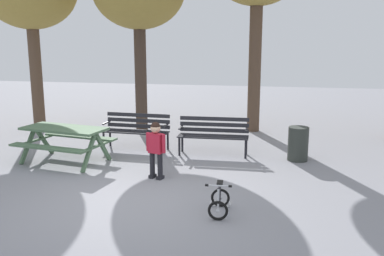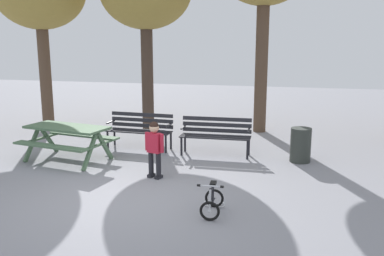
{
  "view_description": "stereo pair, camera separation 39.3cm",
  "coord_description": "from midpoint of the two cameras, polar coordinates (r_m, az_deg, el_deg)",
  "views": [
    {
      "loc": [
        2.28,
        -6.28,
        2.59
      ],
      "look_at": [
        0.64,
        1.86,
        0.85
      ],
      "focal_mm": 39.41,
      "sensor_mm": 36.0,
      "label": 1
    },
    {
      "loc": [
        2.67,
        -6.19,
        2.59
      ],
      "look_at": [
        0.64,
        1.86,
        0.85
      ],
      "focal_mm": 39.41,
      "sensor_mm": 36.0,
      "label": 2
    }
  ],
  "objects": [
    {
      "name": "ground",
      "position": [
        7.19,
        -9.65,
        -9.45
      ],
      "size": [
        36.0,
        36.0,
        0.0
      ],
      "primitive_type": "plane",
      "color": "gray"
    },
    {
      "name": "picnic_table",
      "position": [
        9.45,
        -18.03,
        -0.96
      ],
      "size": [
        2.01,
        1.63,
        0.79
      ],
      "color": "#4C6B4C",
      "rests_on": "ground"
    },
    {
      "name": "park_bench_far_left",
      "position": [
        10.24,
        -8.61,
        -0.02
      ],
      "size": [
        1.62,
        0.52,
        0.85
      ],
      "color": "#232328",
      "rests_on": "ground"
    },
    {
      "name": "park_bench_left",
      "position": [
        9.64,
        1.76,
        -0.63
      ],
      "size": [
        1.61,
        0.51,
        0.85
      ],
      "color": "#232328",
      "rests_on": "ground"
    },
    {
      "name": "child_standing",
      "position": [
        7.96,
        -6.33,
        -2.36
      ],
      "size": [
        0.4,
        0.23,
        1.1
      ],
      "color": "black",
      "rests_on": "ground"
    },
    {
      "name": "kids_bicycle",
      "position": [
        6.47,
        1.95,
        -9.82
      ],
      "size": [
        0.39,
        0.58,
        0.54
      ],
      "color": "black",
      "rests_on": "ground"
    },
    {
      "name": "trash_bin",
      "position": [
        9.42,
        13.01,
        -2.1
      ],
      "size": [
        0.44,
        0.44,
        0.74
      ],
      "primitive_type": "cylinder",
      "color": "#2D332D",
      "rests_on": "ground"
    }
  ]
}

